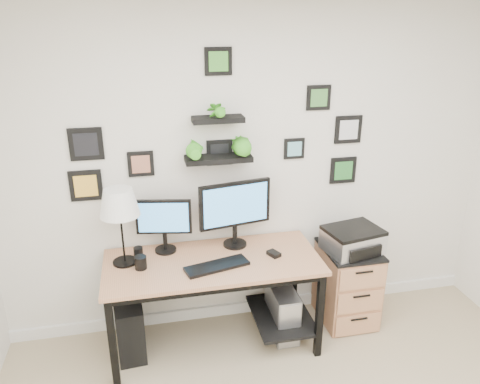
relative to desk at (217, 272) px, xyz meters
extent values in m
plane|color=silver|center=(0.37, 0.33, 0.67)|extent=(4.00, 0.00, 4.00)
cube|color=white|center=(0.37, 0.32, -0.58)|extent=(4.00, 0.03, 0.10)
cube|color=tan|center=(-0.04, -0.04, 0.11)|extent=(1.60, 0.70, 0.03)
cube|color=black|center=(-0.04, -0.04, 0.07)|extent=(1.54, 0.64, 0.05)
cube|color=black|center=(-0.04, 0.29, -0.17)|extent=(1.44, 0.02, 0.41)
cube|color=black|center=(0.51, -0.04, -0.45)|extent=(0.45, 0.63, 0.03)
cube|color=black|center=(-0.79, -0.34, -0.27)|extent=(0.05, 0.05, 0.72)
cube|color=black|center=(-0.79, 0.26, -0.27)|extent=(0.05, 0.05, 0.72)
cube|color=black|center=(0.71, -0.34, -0.27)|extent=(0.05, 0.05, 0.72)
cube|color=black|center=(0.71, 0.26, -0.27)|extent=(0.05, 0.05, 0.72)
cylinder|color=black|center=(-0.37, 0.19, 0.13)|extent=(0.19, 0.19, 0.02)
cylinder|color=black|center=(-0.37, 0.19, 0.21)|extent=(0.04, 0.04, 0.15)
cube|color=black|center=(-0.37, 0.18, 0.41)|extent=(0.42, 0.10, 0.27)
cube|color=#3F8CCC|center=(-0.37, 0.17, 0.41)|extent=(0.37, 0.07, 0.23)
cylinder|color=black|center=(0.17, 0.17, 0.13)|extent=(0.21, 0.21, 0.02)
cylinder|color=black|center=(0.17, 0.17, 0.22)|extent=(0.04, 0.04, 0.16)
cube|color=black|center=(0.18, 0.16, 0.48)|extent=(0.57, 0.13, 0.36)
cube|color=#3F8CCC|center=(0.18, 0.14, 0.48)|extent=(0.51, 0.10, 0.31)
cube|color=black|center=(-0.02, -0.14, 0.14)|extent=(0.49, 0.26, 0.02)
cube|color=black|center=(0.43, -0.06, 0.14)|extent=(0.10, 0.12, 0.03)
cylinder|color=black|center=(-0.67, 0.07, 0.13)|extent=(0.18, 0.18, 0.02)
cylinder|color=black|center=(-0.67, 0.07, 0.40)|extent=(0.02, 0.02, 0.53)
cone|color=white|center=(-0.67, 0.07, 0.61)|extent=(0.28, 0.28, 0.20)
cylinder|color=black|center=(-0.56, -0.04, 0.17)|extent=(0.09, 0.09, 0.10)
cylinder|color=black|center=(-0.57, 0.12, 0.17)|extent=(0.07, 0.07, 0.09)
cube|color=black|center=(-0.68, 0.03, -0.40)|extent=(0.23, 0.46, 0.45)
cube|color=gray|center=(0.52, -0.02, -0.42)|extent=(0.18, 0.41, 0.41)
cube|color=silver|center=(0.52, -0.23, -0.42)|extent=(0.17, 0.01, 0.39)
cube|color=tan|center=(1.11, 0.06, -0.30)|extent=(0.42, 0.50, 0.65)
cube|color=black|center=(1.11, 0.06, 0.03)|extent=(0.43, 0.51, 0.02)
cube|color=tan|center=(1.11, -0.19, -0.52)|extent=(0.39, 0.02, 0.18)
cylinder|color=black|center=(1.11, -0.21, -0.46)|extent=(0.14, 0.02, 0.02)
cube|color=tan|center=(1.11, -0.19, -0.30)|extent=(0.39, 0.02, 0.18)
cylinder|color=black|center=(1.11, -0.21, -0.24)|extent=(0.14, 0.02, 0.02)
cube|color=tan|center=(1.11, -0.19, -0.08)|extent=(0.39, 0.02, 0.18)
cylinder|color=black|center=(1.11, -0.21, -0.02)|extent=(0.14, 0.02, 0.02)
cube|color=silver|center=(1.11, 0.02, 0.13)|extent=(0.48, 0.41, 0.17)
cube|color=black|center=(1.11, 0.02, 0.23)|extent=(0.48, 0.41, 0.03)
cube|color=black|center=(1.14, -0.15, 0.10)|extent=(0.29, 0.07, 0.10)
cube|color=black|center=(0.07, 0.24, 0.82)|extent=(0.50, 0.18, 0.04)
cube|color=black|center=(0.07, 0.23, 1.12)|extent=(0.38, 0.15, 0.04)
imported|color=green|center=(-0.10, 0.24, 0.98)|extent=(0.15, 0.12, 0.27)
imported|color=green|center=(0.24, 0.24, 0.98)|extent=(0.15, 0.15, 0.27)
imported|color=green|center=(0.07, 0.23, 1.27)|extent=(0.13, 0.09, 0.25)
cube|color=black|center=(0.09, 0.32, 0.85)|extent=(0.20, 0.02, 0.20)
cube|color=black|center=(0.09, 0.31, 0.85)|extent=(0.14, 0.00, 0.14)
cube|color=black|center=(-0.50, 0.32, 0.80)|extent=(0.19, 0.02, 0.19)
cube|color=#A8674D|center=(-0.50, 0.31, 0.80)|extent=(0.13, 0.00, 0.13)
cube|color=black|center=(1.13, 0.32, 0.97)|extent=(0.22, 0.02, 0.22)
cube|color=silver|center=(1.13, 0.31, 0.97)|extent=(0.16, 0.00, 0.16)
cube|color=black|center=(0.86, 0.32, 1.24)|extent=(0.19, 0.02, 0.19)
cube|color=#44833B|center=(0.86, 0.31, 1.24)|extent=(0.13, 0.00, 0.13)
cube|color=black|center=(1.12, 0.32, 0.63)|extent=(0.22, 0.02, 0.22)
cube|color=#2C7933|center=(1.12, 0.31, 0.63)|extent=(0.15, 0.00, 0.15)
cube|color=black|center=(0.09, 0.32, 1.52)|extent=(0.20, 0.02, 0.20)
cube|color=green|center=(0.09, 0.31, 1.52)|extent=(0.14, 0.00, 0.14)
cube|color=black|center=(0.69, 0.32, 0.84)|extent=(0.16, 0.02, 0.16)
cube|color=#6EB4C2|center=(0.69, 0.31, 0.84)|extent=(0.11, 0.00, 0.11)
cube|color=black|center=(-0.87, 0.32, 0.97)|extent=(0.24, 0.02, 0.24)
cube|color=black|center=(-0.87, 0.31, 0.97)|extent=(0.17, 0.00, 0.17)
cube|color=black|center=(-0.91, 0.32, 0.66)|extent=(0.23, 0.02, 0.23)
cube|color=gold|center=(-0.91, 0.31, 0.66)|extent=(0.16, 0.00, 0.16)
camera|label=1|loc=(-0.48, -3.06, 1.85)|focal=35.00mm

